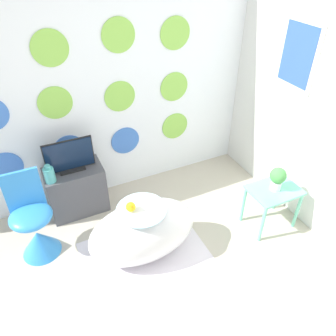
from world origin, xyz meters
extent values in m
plane|color=#BCB29E|center=(0.00, 0.00, 0.00)|extent=(12.00, 12.00, 0.00)
cube|color=white|center=(0.00, 1.85, 1.30)|extent=(4.41, 0.04, 2.60)
cylinder|color=#3F72CC|center=(-0.89, 1.83, 0.60)|extent=(0.32, 0.01, 0.32)
cylinder|color=#3F72CC|center=(-0.29, 1.83, 0.64)|extent=(0.32, 0.01, 0.32)
cylinder|color=#3F72CC|center=(0.31, 1.83, 0.58)|extent=(0.32, 0.01, 0.32)
cylinder|color=#8CCC4C|center=(0.91, 1.83, 0.62)|extent=(0.32, 0.01, 0.32)
cylinder|color=#8CCC4C|center=(-0.32, 1.83, 1.15)|extent=(0.32, 0.01, 0.32)
cylinder|color=#8CCC4C|center=(0.29, 1.83, 1.10)|extent=(0.32, 0.01, 0.32)
cylinder|color=#8CCC4C|center=(0.89, 1.83, 1.09)|extent=(0.32, 0.01, 0.32)
cylinder|color=#8CCC4C|center=(-0.27, 1.83, 1.64)|extent=(0.32, 0.01, 0.32)
cylinder|color=#8CCC4C|center=(0.33, 1.83, 1.67)|extent=(0.32, 0.01, 0.32)
cylinder|color=#8CCC4C|center=(0.90, 1.83, 1.63)|extent=(0.32, 0.01, 0.32)
cube|color=silver|center=(1.72, 0.92, 1.30)|extent=(0.04, 2.83, 2.60)
cube|color=white|center=(1.69, 1.01, 1.55)|extent=(0.02, 0.44, 0.60)
cube|color=#3359B2|center=(1.68, 1.01, 1.55)|extent=(0.01, 0.36, 0.52)
cube|color=silver|center=(0.08, 0.67, 0.00)|extent=(1.11, 0.97, 0.01)
ellipsoid|color=white|center=(0.08, 0.78, 0.29)|extent=(0.97, 0.52, 0.57)
cylinder|color=#B2DBEA|center=(0.08, 0.78, 0.55)|extent=(0.43, 0.43, 0.01)
sphere|color=yellow|center=(-0.01, 0.79, 0.62)|extent=(0.08, 0.08, 0.08)
sphere|color=yellow|center=(-0.01, 0.77, 0.65)|extent=(0.05, 0.05, 0.05)
cone|color=orange|center=(-0.01, 0.75, 0.65)|extent=(0.02, 0.02, 0.02)
cone|color=#338CE0|center=(-0.78, 1.21, 0.12)|extent=(0.35, 0.35, 0.25)
ellipsoid|color=#338CE0|center=(-0.78, 1.21, 0.45)|extent=(0.37, 0.37, 0.13)
cube|color=#338CE0|center=(-0.78, 1.35, 0.64)|extent=(0.31, 0.09, 0.37)
cube|color=#4C4C51|center=(-0.32, 1.63, 0.26)|extent=(0.57, 0.34, 0.52)
cube|color=white|center=(-0.32, 1.47, 0.35)|extent=(0.48, 0.01, 0.15)
cube|color=black|center=(-0.32, 1.63, 0.53)|extent=(0.25, 0.12, 0.02)
cube|color=black|center=(-0.32, 1.64, 0.69)|extent=(0.47, 0.01, 0.32)
cube|color=#0F1E38|center=(-0.32, 1.63, 0.69)|extent=(0.45, 0.01, 0.30)
cylinder|color=#51B2AD|center=(-0.54, 1.53, 0.59)|extent=(0.10, 0.10, 0.15)
cylinder|color=#51B2AD|center=(-0.54, 1.53, 0.69)|extent=(0.05, 0.05, 0.03)
cube|color=#72D8B7|center=(1.35, 0.60, 0.44)|extent=(0.48, 0.35, 0.02)
cylinder|color=#72D8B7|center=(1.14, 0.45, 0.21)|extent=(0.03, 0.03, 0.43)
cylinder|color=#72D8B7|center=(1.57, 0.45, 0.21)|extent=(0.03, 0.03, 0.43)
cylinder|color=#72D8B7|center=(1.14, 0.75, 0.21)|extent=(0.03, 0.03, 0.43)
cylinder|color=#72D8B7|center=(1.57, 0.75, 0.21)|extent=(0.03, 0.03, 0.43)
cylinder|color=white|center=(1.35, 0.60, 0.50)|extent=(0.10, 0.10, 0.10)
sphere|color=#4C9E4C|center=(1.35, 0.60, 0.62)|extent=(0.15, 0.15, 0.15)
camera|label=1|loc=(-0.57, -1.11, 2.46)|focal=35.00mm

